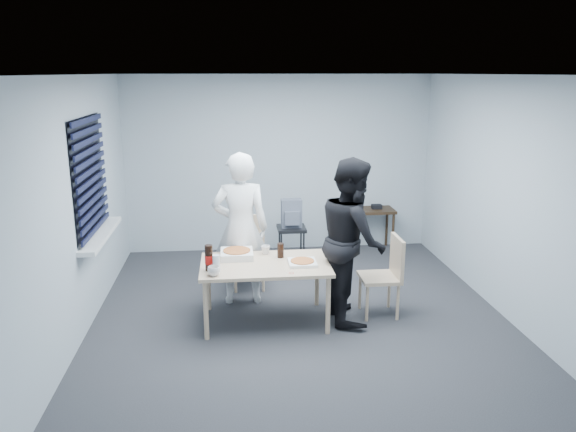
{
  "coord_description": "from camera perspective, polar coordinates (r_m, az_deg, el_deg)",
  "views": [
    {
      "loc": [
        -0.72,
        -5.71,
        2.62
      ],
      "look_at": [
        -0.12,
        0.1,
        1.12
      ],
      "focal_mm": 35.0,
      "sensor_mm": 36.0,
      "label": 1
    }
  ],
  "objects": [
    {
      "name": "chair_far",
      "position": [
        7.05,
        -4.06,
        -3.06
      ],
      "size": [
        0.42,
        0.42,
        0.89
      ],
      "color": "#CBAB8A",
      "rests_on": "ground"
    },
    {
      "name": "plastic_cups",
      "position": [
        5.73,
        -7.29,
        -4.81
      ],
      "size": [
        0.08,
        0.08,
        0.18
      ],
      "primitive_type": "cylinder",
      "rotation": [
        0.0,
        0.0,
        0.14
      ],
      "color": "silver",
      "rests_on": "dining_table"
    },
    {
      "name": "person_white",
      "position": [
        6.44,
        -4.84,
        -1.3
      ],
      "size": [
        0.65,
        0.42,
        1.77
      ],
      "primitive_type": "imported",
      "rotation": [
        0.0,
        0.0,
        3.14
      ],
      "color": "white",
      "rests_on": "ground"
    },
    {
      "name": "papers",
      "position": [
        8.42,
        6.6,
        0.66
      ],
      "size": [
        0.24,
        0.33,
        0.01
      ],
      "primitive_type": "cube",
      "rotation": [
        0.0,
        0.0,
        0.03
      ],
      "color": "white",
      "rests_on": "side_table"
    },
    {
      "name": "pizza_box_b",
      "position": [
        5.93,
        1.47,
        -4.72
      ],
      "size": [
        0.29,
        0.29,
        0.04
      ],
      "rotation": [
        0.0,
        0.0,
        -0.22
      ],
      "color": "white",
      "rests_on": "dining_table"
    },
    {
      "name": "black_box",
      "position": [
        8.52,
        8.99,
        0.95
      ],
      "size": [
        0.17,
        0.15,
        0.06
      ],
      "primitive_type": "cube",
      "rotation": [
        0.0,
        0.0,
        0.35
      ],
      "color": "black",
      "rests_on": "side_table"
    },
    {
      "name": "mug_b",
      "position": [
        6.25,
        -2.3,
        -3.45
      ],
      "size": [
        0.1,
        0.1,
        0.09
      ],
      "primitive_type": "imported",
      "color": "silver",
      "rests_on": "dining_table"
    },
    {
      "name": "stool",
      "position": [
        7.81,
        0.35,
        -1.9
      ],
      "size": [
        0.39,
        0.39,
        0.54
      ],
      "color": "black",
      "rests_on": "ground"
    },
    {
      "name": "rubber_band",
      "position": [
        5.67,
        0.36,
        -5.81
      ],
      "size": [
        0.06,
        0.06,
        0.0
      ],
      "primitive_type": "torus",
      "rotation": [
        0.0,
        0.0,
        -0.25
      ],
      "color": "red",
      "rests_on": "dining_table"
    },
    {
      "name": "room",
      "position": [
        6.4,
        -19.17,
        2.95
      ],
      "size": [
        5.0,
        5.0,
        5.0
      ],
      "color": "#29292D",
      "rests_on": "ground"
    },
    {
      "name": "mug_a",
      "position": [
        5.64,
        -7.55,
        -5.57
      ],
      "size": [
        0.17,
        0.17,
        0.1
      ],
      "primitive_type": "imported",
      "rotation": [
        0.0,
        0.0,
        0.52
      ],
      "color": "silver",
      "rests_on": "dining_table"
    },
    {
      "name": "side_table",
      "position": [
        8.49,
        7.55,
        0.17
      ],
      "size": [
        0.95,
        0.42,
        0.63
      ],
      "color": "#342314",
      "rests_on": "ground"
    },
    {
      "name": "cola_glass",
      "position": [
        6.11,
        -0.76,
        -3.52
      ],
      "size": [
        0.1,
        0.1,
        0.16
      ],
      "primitive_type": "cylinder",
      "rotation": [
        0.0,
        0.0,
        0.43
      ],
      "color": "black",
      "rests_on": "dining_table"
    },
    {
      "name": "person_black",
      "position": [
        6.04,
        6.52,
        -2.41
      ],
      "size": [
        0.47,
        0.86,
        1.77
      ],
      "primitive_type": "imported",
      "rotation": [
        0.0,
        0.0,
        1.57
      ],
      "color": "black",
      "rests_on": "ground"
    },
    {
      "name": "backpack",
      "position": [
        7.72,
        0.36,
        0.23
      ],
      "size": [
        0.28,
        0.21,
        0.39
      ],
      "rotation": [
        0.0,
        0.0,
        -0.24
      ],
      "color": "slate",
      "rests_on": "stool"
    },
    {
      "name": "chair_right",
      "position": [
        6.28,
        10.05,
        -5.46
      ],
      "size": [
        0.42,
        0.42,
        0.89
      ],
      "color": "#CBAB8A",
      "rests_on": "ground"
    },
    {
      "name": "pizza_box_a",
      "position": [
        6.15,
        -5.23,
        -3.84
      ],
      "size": [
        0.35,
        0.35,
        0.09
      ],
      "rotation": [
        0.0,
        0.0,
        -0.07
      ],
      "color": "white",
      "rests_on": "dining_table"
    },
    {
      "name": "soda_bottle",
      "position": [
        5.76,
        -8.04,
        -4.28
      ],
      "size": [
        0.08,
        0.08,
        0.27
      ],
      "rotation": [
        0.0,
        0.0,
        -0.43
      ],
      "color": "black",
      "rests_on": "dining_table"
    },
    {
      "name": "dining_table",
      "position": [
        5.98,
        -2.35,
        -5.36
      ],
      "size": [
        1.36,
        0.86,
        0.66
      ],
      "color": "#CBAB8A",
      "rests_on": "ground"
    }
  ]
}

